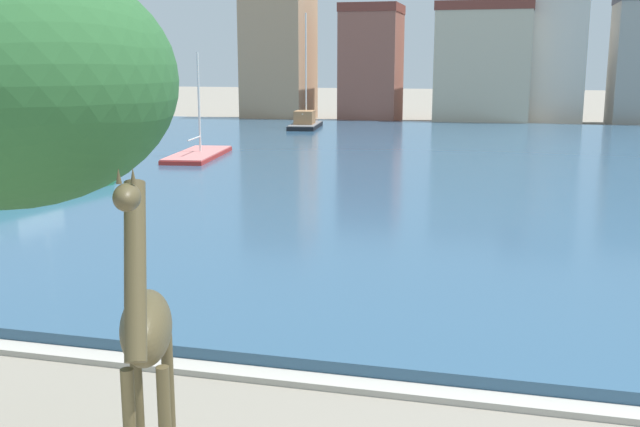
{
  "coord_description": "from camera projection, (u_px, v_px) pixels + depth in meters",
  "views": [
    {
      "loc": [
        4.07,
        -5.55,
        5.63
      ],
      "look_at": [
        -0.06,
        10.59,
        2.2
      ],
      "focal_mm": 41.69,
      "sensor_mm": 36.0,
      "label": 1
    }
  ],
  "objects": [
    {
      "name": "harbor_water",
      "position": [
        429.0,
        165.0,
        39.51
      ],
      "size": [
        86.67,
        54.6,
        0.35
      ],
      "primitive_type": "cube",
      "color": "#2D5170",
      "rests_on": "ground"
    },
    {
      "name": "quay_edge_coping",
      "position": [
        265.0,
        376.0,
        13.39
      ],
      "size": [
        86.67,
        0.5,
        0.12
      ],
      "primitive_type": "cube",
      "color": "#ADA89E",
      "rests_on": "ground"
    },
    {
      "name": "giraffe_statue",
      "position": [
        146.0,
        338.0,
        8.94
      ],
      "size": [
        1.44,
        2.54,
        4.62
      ],
      "color": "#4C4228",
      "rests_on": "ground"
    },
    {
      "name": "sailboat_green",
      "position": [
        44.0,
        188.0,
        30.08
      ],
      "size": [
        3.45,
        8.22,
        9.05
      ],
      "color": "#236B42",
      "rests_on": "ground"
    },
    {
      "name": "sailboat_red",
      "position": [
        202.0,
        156.0,
        42.2
      ],
      "size": [
        3.24,
        8.2,
        6.11
      ],
      "color": "red",
      "rests_on": "ground"
    },
    {
      "name": "sailboat_black",
      "position": [
        306.0,
        125.0,
        59.84
      ],
      "size": [
        2.8,
        6.91,
        9.33
      ],
      "color": "black",
      "rests_on": "ground"
    },
    {
      "name": "townhouse_wide_warehouse",
      "position": [
        279.0,
        51.0,
        70.69
      ],
      "size": [
        5.93,
        7.03,
        12.99
      ],
      "color": "tan",
      "rests_on": "ground"
    },
    {
      "name": "townhouse_corner_house",
      "position": [
        371.0,
        64.0,
        68.85
      ],
      "size": [
        5.31,
        5.9,
        10.71
      ],
      "color": "#8E5142",
      "rests_on": "ground"
    },
    {
      "name": "townhouse_narrow_midrow",
      "position": [
        483.0,
        64.0,
        66.81
      ],
      "size": [
        8.37,
        6.79,
        10.7
      ],
      "color": "#C6B293",
      "rests_on": "ground"
    },
    {
      "name": "townhouse_tall_gabled",
      "position": [
        546.0,
        53.0,
        66.93
      ],
      "size": [
        6.66,
        5.31,
        12.57
      ],
      "color": "beige",
      "rests_on": "ground"
    }
  ]
}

